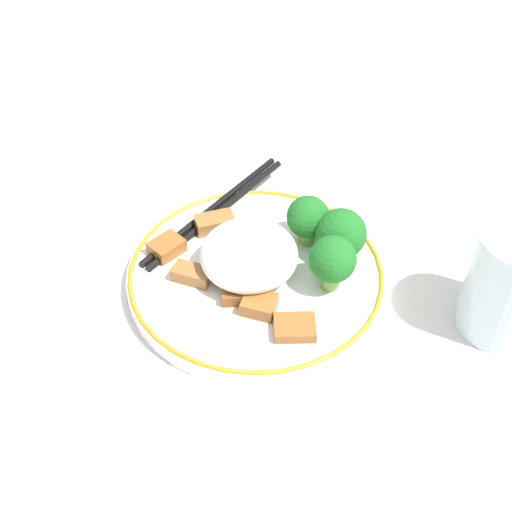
{
  "coord_description": "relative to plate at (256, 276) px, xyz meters",
  "views": [
    {
      "loc": [
        -0.08,
        -0.46,
        0.48
      ],
      "look_at": [
        0.0,
        0.0,
        0.04
      ],
      "focal_mm": 50.0,
      "sensor_mm": 36.0,
      "label": 1
    }
  ],
  "objects": [
    {
      "name": "meat_mid_right",
      "position": [
        -0.06,
        0.0,
        0.01
      ],
      "size": [
        0.04,
        0.03,
        0.01
      ],
      "color": "#9E6633",
      "rests_on": "plate"
    },
    {
      "name": "broccoli_back_left",
      "position": [
        0.06,
        -0.03,
        0.04
      ],
      "size": [
        0.04,
        0.04,
        0.05
      ],
      "color": "#72AD4C",
      "rests_on": "plate"
    },
    {
      "name": "broccoli_back_center",
      "position": [
        0.08,
        0.01,
        0.03
      ],
      "size": [
        0.05,
        0.05,
        0.05
      ],
      "color": "#72AD4C",
      "rests_on": "plate"
    },
    {
      "name": "meat_near_front",
      "position": [
        -0.03,
        0.07,
        0.01
      ],
      "size": [
        0.04,
        0.03,
        0.01
      ],
      "color": "#9E6633",
      "rests_on": "plate"
    },
    {
      "name": "broccoli_back_right",
      "position": [
        0.06,
        0.03,
        0.03
      ],
      "size": [
        0.04,
        0.04,
        0.05
      ],
      "color": "#72AD4C",
      "rests_on": "plate"
    },
    {
      "name": "ground_plane",
      "position": [
        0.0,
        0.0,
        -0.01
      ],
      "size": [
        3.0,
        3.0,
        0.0
      ],
      "primitive_type": "plane",
      "color": "silver"
    },
    {
      "name": "meat_near_left",
      "position": [
        -0.01,
        -0.05,
        0.01
      ],
      "size": [
        0.04,
        0.04,
        0.01
      ],
      "color": "#995B28",
      "rests_on": "plate"
    },
    {
      "name": "meat_on_rice_edge",
      "position": [
        -0.08,
        0.04,
        0.01
      ],
      "size": [
        0.04,
        0.04,
        0.01
      ],
      "color": "#995B28",
      "rests_on": "plate"
    },
    {
      "name": "meat_near_right",
      "position": [
        -0.03,
        -0.02,
        0.01
      ],
      "size": [
        0.02,
        0.03,
        0.01
      ],
      "color": "brown",
      "rests_on": "plate"
    },
    {
      "name": "meat_near_back",
      "position": [
        0.02,
        -0.08,
        0.01
      ],
      "size": [
        0.04,
        0.03,
        0.01
      ],
      "color": "#995B28",
      "rests_on": "plate"
    },
    {
      "name": "plate",
      "position": [
        0.0,
        0.0,
        0.0
      ],
      "size": [
        0.24,
        0.24,
        0.02
      ],
      "color": "white",
      "rests_on": "ground_plane"
    },
    {
      "name": "chopsticks",
      "position": [
        -0.03,
        0.09,
        0.01
      ],
      "size": [
        0.16,
        0.15,
        0.01
      ],
      "color": "black",
      "rests_on": "plate"
    },
    {
      "name": "rice_mound",
      "position": [
        -0.01,
        -0.0,
        0.03
      ],
      "size": [
        0.09,
        0.09,
        0.05
      ],
      "color": "white",
      "rests_on": "plate"
    },
    {
      "name": "drinking_glass",
      "position": [
        0.2,
        -0.08,
        0.04
      ],
      "size": [
        0.07,
        0.07,
        0.1
      ],
      "color": "silver",
      "rests_on": "ground_plane"
    },
    {
      "name": "meat_mid_left",
      "position": [
        0.01,
        0.03,
        0.01
      ],
      "size": [
        0.03,
        0.03,
        0.01
      ],
      "color": "brown",
      "rests_on": "plate"
    }
  ]
}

